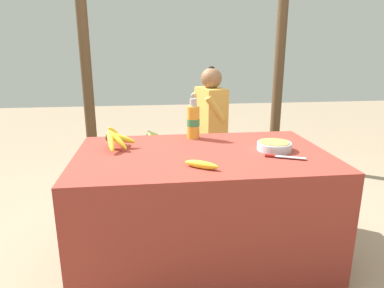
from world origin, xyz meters
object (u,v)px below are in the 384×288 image
object	(u,v)px
serving_bowl	(274,145)
support_post_near	(85,58)
seated_vendor	(207,118)
banana_bunch_green	(152,136)
banana_bunch_ripe	(116,138)
loose_banana_front	(202,165)
wooden_bench	(191,148)
support_post_far	(280,58)
water_bottle	(193,121)
knife	(279,156)

from	to	relation	value
serving_bowl	support_post_near	size ratio (longest dim) A/B	0.09
seated_vendor	banana_bunch_green	world-z (taller)	seated_vendor
seated_vendor	banana_bunch_green	size ratio (longest dim) A/B	4.07
banana_bunch_ripe	loose_banana_front	xyz separation A→B (m)	(0.47, -0.43, -0.05)
loose_banana_front	seated_vendor	distance (m)	1.50
seated_vendor	banana_bunch_green	distance (m)	0.55
banana_bunch_ripe	loose_banana_front	bearing A→B (deg)	-42.50
wooden_bench	banana_bunch_green	world-z (taller)	banana_bunch_green
wooden_bench	support_post_far	xyz separation A→B (m)	(1.01, 0.44, 0.84)
banana_bunch_ripe	serving_bowl	size ratio (longest dim) A/B	1.44
banana_bunch_ripe	seated_vendor	bearing A→B (deg)	54.57
serving_bowl	water_bottle	world-z (taller)	water_bottle
serving_bowl	seated_vendor	distance (m)	1.23
water_bottle	serving_bowl	bearing A→B (deg)	-37.20
banana_bunch_ripe	serving_bowl	distance (m)	0.98
loose_banana_front	water_bottle	bearing A→B (deg)	86.74
serving_bowl	wooden_bench	size ratio (longest dim) A/B	0.14
banana_bunch_ripe	support_post_far	xyz separation A→B (m)	(1.61, 1.52, 0.43)
seated_vendor	banana_bunch_ripe	bearing A→B (deg)	40.31
loose_banana_front	banana_bunch_ripe	bearing A→B (deg)	137.50
banana_bunch_ripe	banana_bunch_green	bearing A→B (deg)	78.29
water_bottle	support_post_far	size ratio (longest dim) A/B	0.13
banana_bunch_ripe	seated_vendor	xyz separation A→B (m)	(0.74, 1.04, -0.10)
knife	support_post_near	xyz separation A→B (m)	(-1.34, 1.84, 0.49)
wooden_bench	banana_bunch_green	distance (m)	0.40
water_bottle	knife	bearing A→B (deg)	-49.38
serving_bowl	knife	world-z (taller)	serving_bowl
serving_bowl	water_bottle	size ratio (longest dim) A/B	0.68
serving_bowl	loose_banana_front	xyz separation A→B (m)	(-0.49, -0.27, -0.01)
wooden_bench	banana_bunch_ripe	bearing A→B (deg)	-118.83
serving_bowl	banana_bunch_green	size ratio (longest dim) A/B	0.76
serving_bowl	knife	bearing A→B (deg)	-99.76
loose_banana_front	support_post_far	xyz separation A→B (m)	(1.13, 1.96, 0.48)
banana_bunch_green	support_post_far	world-z (taller)	support_post_far
banana_bunch_ripe	support_post_far	size ratio (longest dim) A/B	0.13
banana_bunch_green	banana_bunch_ripe	bearing A→B (deg)	-101.71
water_bottle	support_post_far	distance (m)	1.78
seated_vendor	banana_bunch_green	xyz separation A→B (m)	(-0.52, 0.04, -0.17)
wooden_bench	support_post_near	distance (m)	1.38
loose_banana_front	knife	world-z (taller)	loose_banana_front
wooden_bench	banana_bunch_green	size ratio (longest dim) A/B	5.29
knife	banana_bunch_green	distance (m)	1.59
banana_bunch_ripe	loose_banana_front	size ratio (longest dim) A/B	1.68
water_bottle	banana_bunch_green	world-z (taller)	water_bottle
loose_banana_front	support_post_far	distance (m)	2.31
water_bottle	seated_vendor	distance (m)	0.91
wooden_bench	knife	bearing A→B (deg)	-76.53
banana_bunch_ripe	seated_vendor	size ratio (longest dim) A/B	0.27
banana_bunch_ripe	wooden_bench	size ratio (longest dim) A/B	0.21
seated_vendor	serving_bowl	bearing A→B (deg)	85.98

